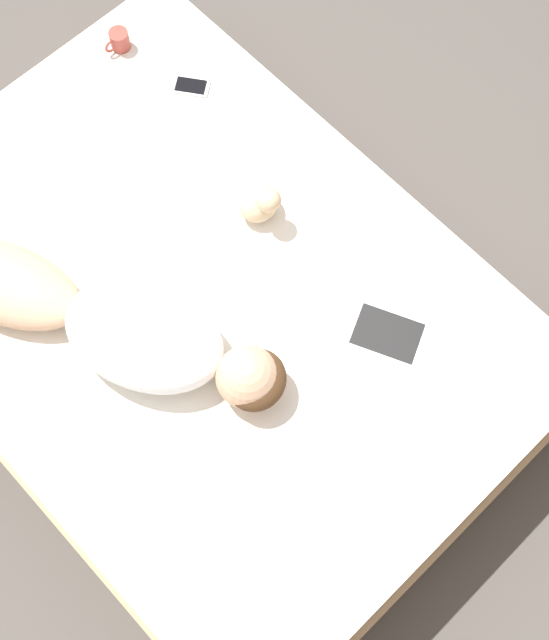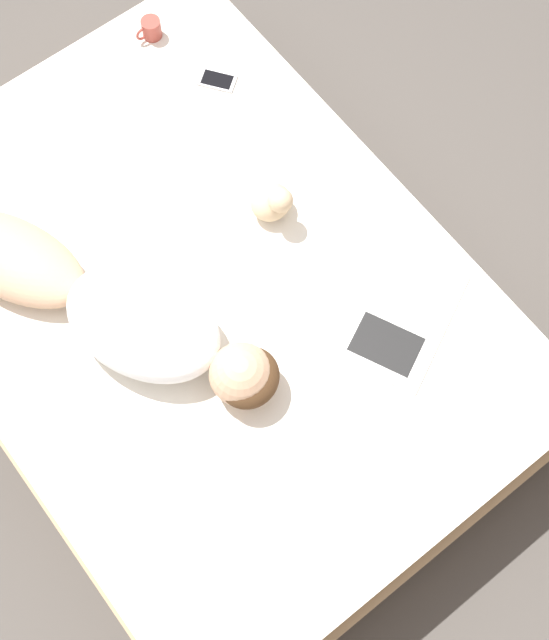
# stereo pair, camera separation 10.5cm
# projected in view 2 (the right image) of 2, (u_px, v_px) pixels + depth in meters

# --- Properties ---
(ground_plane) EXTENTS (12.00, 12.00, 0.00)m
(ground_plane) POSITION_uv_depth(u_px,v_px,m) (211.00, 340.00, 3.44)
(ground_plane) COLOR #4C4742
(bed) EXTENTS (1.65, 2.27, 0.50)m
(bed) POSITION_uv_depth(u_px,v_px,m) (206.00, 317.00, 3.21)
(bed) COLOR tan
(bed) RESTS_ON ground_plane
(person) EXTENTS (0.74, 1.26, 0.23)m
(person) POSITION_uv_depth(u_px,v_px,m) (118.00, 311.00, 2.84)
(person) COLOR tan
(person) RESTS_ON bed
(open_magazine) EXTENTS (0.55, 0.48, 0.01)m
(open_magazine) POSITION_uv_depth(u_px,v_px,m) (400.00, 317.00, 2.93)
(open_magazine) COLOR white
(open_magazine) RESTS_ON bed
(coffee_mug) EXTENTS (0.10, 0.07, 0.08)m
(coffee_mug) POSITION_uv_depth(u_px,v_px,m) (151.00, 28.00, 3.31)
(coffee_mug) COLOR #993D33
(coffee_mug) RESTS_ON bed
(cell_phone) EXTENTS (0.14, 0.15, 0.01)m
(cell_phone) POSITION_uv_depth(u_px,v_px,m) (217.00, 80.00, 3.27)
(cell_phone) COLOR silver
(cell_phone) RESTS_ON bed
(plush_toy) EXTENTS (0.14, 0.16, 0.19)m
(plush_toy) POSITION_uv_depth(u_px,v_px,m) (273.00, 202.00, 3.00)
(plush_toy) COLOR #D1B289
(plush_toy) RESTS_ON bed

